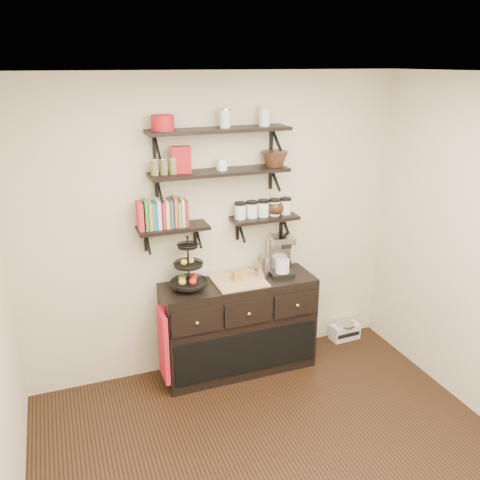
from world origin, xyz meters
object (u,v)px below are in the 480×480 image
Objects in this scene: sideboard at (239,326)px; radio at (345,331)px; fruit_stand at (189,272)px; coffee_maker at (280,256)px.

sideboard is 4.55× the size of radio.
fruit_stand is at bearing 179.60° from sideboard.
fruit_stand reaches higher than sideboard.
coffee_maker is at bearing -176.14° from radio.
radio is at bearing 5.56° from sideboard.
sideboard is 2.99× the size of fruit_stand.
radio is (1.24, 0.12, -0.36)m from sideboard.
fruit_stand is at bearing -170.57° from coffee_maker.
coffee_maker is 1.24× the size of radio.
radio is at bearing 3.96° from fruit_stand.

